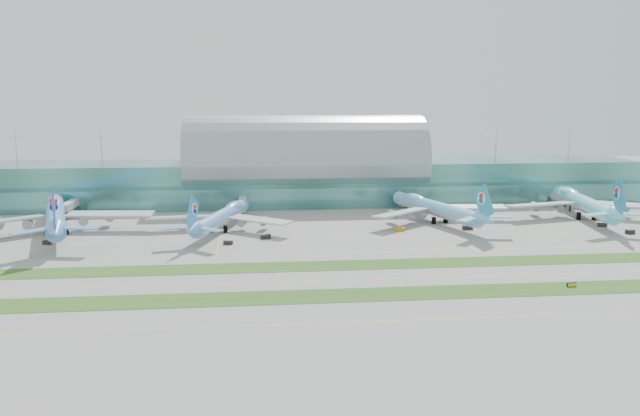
{
  "coord_description": "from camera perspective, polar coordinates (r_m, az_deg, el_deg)",
  "views": [
    {
      "loc": [
        -24.55,
        -184.6,
        51.17
      ],
      "look_at": [
        0.0,
        55.0,
        9.0
      ],
      "focal_mm": 35.0,
      "sensor_mm": 36.0,
      "label": 1
    }
  ],
  "objects": [
    {
      "name": "gse_e",
      "position": [
        246.95,
        7.29,
        -1.94
      ],
      "size": [
        3.89,
        2.15,
        1.45
      ],
      "primitive_type": "cube",
      "rotation": [
        0.0,
        0.0,
        -0.13
      ],
      "color": "orange",
      "rests_on": "ground"
    },
    {
      "name": "ground",
      "position": [
        193.13,
        1.67,
        -5.44
      ],
      "size": [
        700.0,
        700.0,
        0.0
      ],
      "primitive_type": "plane",
      "color": "gray",
      "rests_on": "ground"
    },
    {
      "name": "taxiway_sign_east",
      "position": [
        186.81,
        22.0,
        -6.52
      ],
      "size": [
        2.86,
        0.63,
        1.2
      ],
      "rotation": [
        0.0,
        0.0,
        0.11
      ],
      "color": "black",
      "rests_on": "ground"
    },
    {
      "name": "terminal",
      "position": [
        316.52,
        -1.36,
        3.23
      ],
      "size": [
        340.0,
        69.1,
        36.0
      ],
      "color": "#3D7A75",
      "rests_on": "ground"
    },
    {
      "name": "taxiline_c",
      "position": [
        210.4,
        1.03,
        -4.15
      ],
      "size": [
        420.0,
        0.35,
        0.01
      ],
      "primitive_type": "cube",
      "color": "yellow",
      "rests_on": "ground"
    },
    {
      "name": "gse_h",
      "position": [
        277.93,
        24.4,
        -1.42
      ],
      "size": [
        3.83,
        2.51,
        1.49
      ],
      "primitive_type": "cube",
      "rotation": [
        0.0,
        0.0,
        -0.28
      ],
      "color": "black",
      "rests_on": "ground"
    },
    {
      "name": "airliner_a",
      "position": [
        261.77,
        -23.04,
        -0.55
      ],
      "size": [
        70.94,
        82.24,
        23.17
      ],
      "rotation": [
        0.0,
        0.0,
        0.3
      ],
      "color": "#659CDF",
      "rests_on": "ground"
    },
    {
      "name": "taxiline_a",
      "position": [
        147.92,
        4.14,
        -10.33
      ],
      "size": [
        420.0,
        0.35,
        0.01
      ],
      "primitive_type": "cube",
      "color": "yellow",
      "rests_on": "ground"
    },
    {
      "name": "gse_d",
      "position": [
        232.27,
        -4.99,
        -2.62
      ],
      "size": [
        3.88,
        2.73,
        1.67
      ],
      "primitive_type": "cube",
      "rotation": [
        0.0,
        0.0,
        0.23
      ],
      "color": "black",
      "rests_on": "ground"
    },
    {
      "name": "gse_f",
      "position": [
        254.75,
        13.35,
        -1.74
      ],
      "size": [
        3.98,
        2.02,
        1.64
      ],
      "primitive_type": "cube",
      "rotation": [
        0.0,
        0.0,
        0.0
      ],
      "color": "black",
      "rests_on": "ground"
    },
    {
      "name": "taxiline_d",
      "position": [
        231.66,
        0.38,
        -2.83
      ],
      "size": [
        420.0,
        0.35,
        0.01
      ],
      "primitive_type": "cube",
      "color": "yellow",
      "rests_on": "ground"
    },
    {
      "name": "gse_c",
      "position": [
        225.04,
        -8.4,
        -3.14
      ],
      "size": [
        3.53,
        2.33,
        1.38
      ],
      "primitive_type": "cube",
      "rotation": [
        0.0,
        0.0,
        -0.22
      ],
      "color": "black",
      "rests_on": "ground"
    },
    {
      "name": "gse_g",
      "position": [
        268.29,
        26.49,
        -1.95
      ],
      "size": [
        3.65,
        2.78,
        1.56
      ],
      "primitive_type": "cube",
      "rotation": [
        0.0,
        0.0,
        0.25
      ],
      "color": "black",
      "rests_on": "ground"
    },
    {
      "name": "airliner_d",
      "position": [
        294.57,
        22.94,
        0.49
      ],
      "size": [
        70.36,
        80.64,
        22.25
      ],
      "rotation": [
        0.0,
        0.0,
        -0.16
      ],
      "color": "#70DBF7",
      "rests_on": "ground"
    },
    {
      "name": "taxiline_b",
      "position": [
        179.79,
        2.26,
        -6.61
      ],
      "size": [
        420.0,
        0.35,
        0.01
      ],
      "primitive_type": "cube",
      "color": "yellow",
      "rests_on": "ground"
    },
    {
      "name": "airliner_c",
      "position": [
        266.93,
        10.42,
        0.07
      ],
      "size": [
        61.8,
        71.67,
        20.21
      ],
      "rotation": [
        0.0,
        0.0,
        0.3
      ],
      "color": "#71C5FA",
      "rests_on": "ground"
    },
    {
      "name": "grass_strip_near",
      "position": [
        166.56,
        2.94,
        -7.96
      ],
      "size": [
        420.0,
        12.0,
        0.08
      ],
      "primitive_type": "cube",
      "color": "#2D591E",
      "rests_on": "ground"
    },
    {
      "name": "gse_b",
      "position": [
        242.77,
        -23.7,
        -2.91
      ],
      "size": [
        3.17,
        2.39,
        1.47
      ],
      "primitive_type": "cube",
      "rotation": [
        0.0,
        0.0,
        -0.35
      ],
      "color": "black",
      "rests_on": "ground"
    },
    {
      "name": "airliner_b",
      "position": [
        248.75,
        -8.96,
        -0.71
      ],
      "size": [
        57.33,
        66.39,
        18.65
      ],
      "rotation": [
        0.0,
        0.0,
        -0.28
      ],
      "color": "#6AA2EB",
      "rests_on": "ground"
    },
    {
      "name": "grass_strip_far",
      "position": [
        195.03,
        1.59,
        -5.27
      ],
      "size": [
        420.0,
        12.0,
        0.08
      ],
      "primitive_type": "cube",
      "color": "#2D591E",
      "rests_on": "ground"
    }
  ]
}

